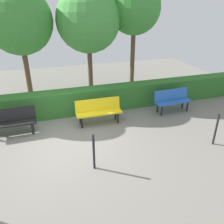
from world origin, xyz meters
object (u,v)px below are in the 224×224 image
Objects in this scene: tree_far at (19,21)px; bench_blue at (172,100)px; tree_near at (134,8)px; bench_black at (13,120)px; tree_mid at (88,20)px; bench_yellow at (99,110)px.

bench_blue is at bearing 149.23° from tree_far.
tree_far is (4.74, -0.21, -0.43)m from tree_near.
bench_blue is at bearing 179.24° from bench_black.
bench_blue is 0.33× the size of tree_far.
tree_mid reaches higher than tree_far.
tree_near reaches higher than bench_black.
bench_yellow is 0.35× the size of tree_mid.
bench_yellow is 0.33× the size of tree_near.
bench_blue is 0.33× the size of tree_mid.
bench_blue is 4.32m from tree_near.
bench_blue and bench_yellow have the same top height.
tree_near is 1.06× the size of tree_far.
bench_black is 0.31× the size of tree_far.
bench_yellow is 2.79m from bench_black.
bench_black is 6.76m from tree_near.
tree_near reaches higher than tree_far.
bench_yellow is (2.95, 0.07, 0.00)m from bench_blue.
tree_mid is at bearing -96.58° from bench_yellow.
bench_yellow is at bearing 177.60° from bench_black.
bench_blue is 0.93× the size of bench_yellow.
tree_mid is (2.04, -0.02, -0.44)m from tree_near.
tree_near is 2.09m from tree_mid.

